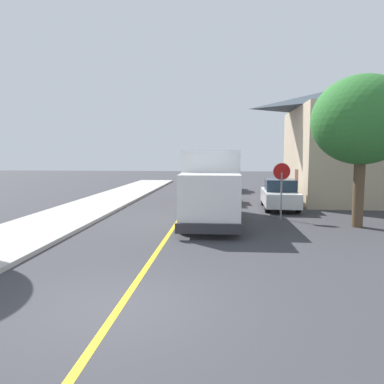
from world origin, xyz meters
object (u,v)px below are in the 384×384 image
Objects in this scene: box_truck at (211,182)px; stop_sign at (282,180)px; parked_car_near at (218,189)px; street_tree_far_side at (362,121)px; house_across_street at (382,138)px; parked_car_mid at (229,181)px; parked_van_across at (280,195)px.

stop_sign is (3.24, 0.65, 0.09)m from box_truck.
parked_car_near is 0.71× the size of street_tree_far_side.
stop_sign is 10.68m from house_across_street.
parked_car_near is at bearing -96.71° from parked_car_mid.
box_truck is 13.53m from house_across_street.
house_across_street is at bearing 36.99° from box_truck.
box_truck is 14.23m from parked_car_mid.
box_truck is at bearing 172.14° from street_tree_far_side.
stop_sign reaches higher than parked_car_near.
parked_car_mid is at bearing 85.77° from box_truck.
stop_sign is at bearing -80.80° from parked_car_mid.
parked_van_across is at bearing 47.50° from box_truck.
parked_car_near is 0.37× the size of house_across_street.
parked_car_near is 1.01× the size of parked_car_mid.
box_truck is 1.61× the size of parked_car_near.
house_across_street is at bearing -32.61° from parked_car_mid.
parked_car_mid is at bearing 108.85° from street_tree_far_side.
street_tree_far_side reaches higher than parked_car_mid.
parked_car_near is 1.69× the size of stop_sign.
parked_van_across is 8.67m from house_across_street.
house_across_street is at bearing 44.84° from stop_sign.
box_truck is 3.30m from stop_sign.
street_tree_far_side is at bearing -71.15° from parked_car_mid.
parked_van_across is at bearing -39.39° from parked_car_near.
parked_car_near is 4.52m from parked_van_across.
stop_sign is 4.17m from street_tree_far_side.
box_truck reaches higher than parked_van_across.
house_across_street is (9.60, -6.14, 3.28)m from parked_car_mid.
parked_car_near and parked_van_across have the same top height.
parked_car_near is 7.03m from stop_sign.
stop_sign reaches higher than parked_car_mid.
parked_car_near and parked_car_mid have the same top height.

